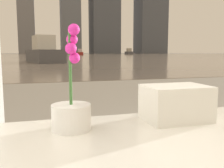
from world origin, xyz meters
The scene contains 7 objects.
potted_orchid centered at (-0.70, 0.88, 0.63)m, with size 0.16×0.16×0.42m.
towel_stack centered at (-0.22, 0.90, 0.62)m, with size 0.28×0.21×0.16m.
harbor_water centered at (0.00, 62.00, 0.01)m, with size 180.00×110.00×0.01m.
harbor_boat_0 centered at (9.62, 66.88, 0.59)m, with size 2.06×4.55×1.65m.
harbor_boat_1 centered at (-0.48, 20.99, 0.77)m, with size 3.11×6.01×2.15m.
harbor_boat_3 centered at (28.15, 79.63, 0.72)m, with size 2.42×5.52×2.01m.
skyline_tower_2 centered at (-5.94, 118.00, 16.58)m, with size 6.98×8.73×33.17m.
Camera 1 is at (-0.81, -0.10, 0.85)m, focal length 40.00 mm.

